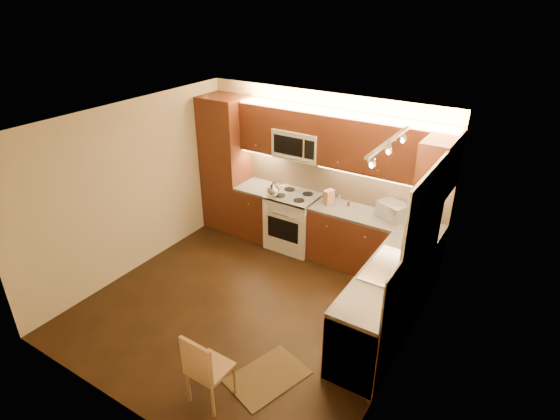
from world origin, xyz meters
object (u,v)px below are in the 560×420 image
Objects in this scene: stove at (294,221)px; toaster_oven at (393,211)px; kettle at (273,189)px; dining_chair at (210,366)px; microwave at (299,144)px; soap_bottle at (417,256)px; sink at (392,263)px; knife_block at (329,197)px.

stove is 2.34× the size of toaster_oven.
kettle reaches higher than dining_chair.
microwave is at bearing 106.66° from dining_chair.
toaster_oven is 1.18m from soap_bottle.
soap_bottle is at bearing 48.86° from sink.
dining_chair is (1.12, -2.90, -0.61)m from kettle.
stove is at bearing 107.28° from dining_chair.
sink is at bearing -22.99° from knife_block.
soap_bottle is (0.21, 0.24, 0.03)m from sink.
soap_bottle is (2.46, -0.68, -0.03)m from kettle.
toaster_oven is at bearing 109.84° from sink.
knife_block is at bearing -8.09° from microwave.
soap_bottle is (2.21, -0.88, 0.55)m from stove.
microwave is 2.54m from soap_bottle.
toaster_oven is 0.98m from knife_block.
soap_bottle is (1.63, -0.93, -0.00)m from knife_block.
sink reaches higher than stove.
kettle is (-0.25, -0.34, -0.68)m from microwave.
soap_bottle reaches higher than sink.
kettle reaches higher than soap_bottle.
kettle is 2.56m from soap_bottle.
sink is 2.43m from kettle.
stove is 3.22m from dining_chair.
kettle is (-0.25, -0.21, 0.58)m from stove.
sink is 1.85m from knife_block.
stove is 1.06× the size of dining_chair.
knife_block is 3.22m from dining_chair.
kettle reaches higher than sink.
stove is 0.67m from kettle.
sink is 4.06× the size of soap_bottle.
toaster_oven is at bearing 102.35° from soap_bottle.
soap_bottle is 0.24× the size of dining_chair.
sink is 3.56× the size of kettle.
microwave is at bearing -158.28° from toaster_oven.
sink is (2.00, -1.26, -0.74)m from microwave.
knife_block is 1.88m from soap_bottle.
microwave reaches higher than knife_block.
knife_block reaches higher than stove.
soap_bottle is at bearing -24.68° from microwave.
microwave is 3.59m from dining_chair.
soap_bottle is at bearing 60.46° from dining_chair.
microwave reaches higher than dining_chair.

